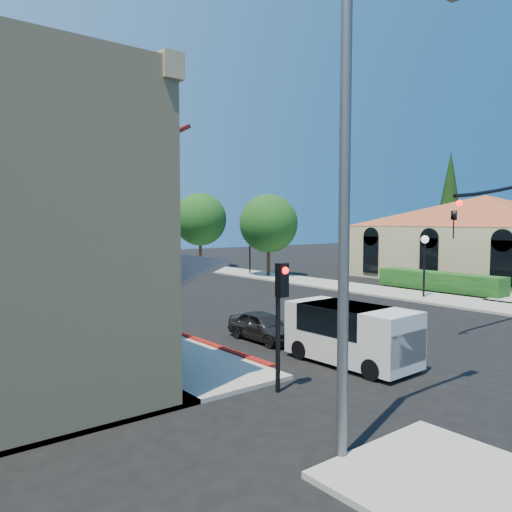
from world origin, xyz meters
TOP-DOWN VIEW (x-y plane):
  - ground at (0.00, 0.00)m, footprint 120.00×120.00m
  - sidewalk_left at (-8.75, 27.00)m, footprint 3.50×50.00m
  - sidewalk_right at (8.75, 27.00)m, footprint 3.50×50.00m
  - curb_red_strip at (-6.90, 8.00)m, footprint 0.25×10.00m
  - mission_building at (21.99, 11.50)m, footprint 30.12×30.12m
  - hedge at (11.70, 9.00)m, footprint 1.40×8.00m
  - conifer_far at (28.00, 18.00)m, footprint 3.20×3.20m
  - street_tree_a at (8.80, 22.00)m, footprint 4.56×4.56m
  - street_tree_b at (8.80, 32.00)m, footprint 4.94×4.94m
  - secondary_signal at (-8.00, 1.41)m, footprint 0.28×0.42m
  - cobra_streetlight at (-9.15, -2.00)m, footprint 3.60×0.25m
  - lamppost_left_near at (-8.50, 8.00)m, footprint 0.44×0.44m
  - lamppost_left_far at (-8.50, 22.00)m, footprint 0.44×0.44m
  - lamppost_right_near at (8.50, 8.00)m, footprint 0.44×0.44m
  - lamppost_right_far at (8.50, 24.00)m, footprint 0.44×0.44m
  - white_van at (-4.61, 1.96)m, footprint 1.89×4.10m
  - parked_car_a at (-4.80, 6.00)m, footprint 1.27×3.15m
  - parked_car_b at (-4.80, 18.24)m, footprint 1.26×3.25m
  - parked_car_c at (-6.20, 25.00)m, footprint 1.97×3.98m
  - parked_car_d at (-4.80, 26.00)m, footprint 2.06×3.93m

SIDE VIEW (x-z plane):
  - ground at x=0.00m, z-range 0.00..0.00m
  - curb_red_strip at x=-6.90m, z-range -0.03..0.03m
  - hedge at x=11.70m, z-range -0.55..0.55m
  - sidewalk_left at x=-8.75m, z-range 0.00..0.12m
  - sidewalk_right at x=8.75m, z-range 0.00..0.12m
  - parked_car_b at x=-4.80m, z-range 0.00..1.05m
  - parked_car_d at x=-4.80m, z-range 0.00..1.06m
  - parked_car_a at x=-4.80m, z-range 0.00..1.07m
  - parked_car_c at x=-6.20m, z-range 0.00..1.11m
  - white_van at x=-4.61m, z-range 0.14..1.94m
  - secondary_signal at x=-8.00m, z-range 0.66..3.98m
  - lamppost_left_near at x=-8.50m, z-range 0.95..4.52m
  - lamppost_left_far at x=-8.50m, z-range 0.95..4.52m
  - lamppost_right_near at x=8.50m, z-range 0.95..4.52m
  - lamppost_right_far at x=8.50m, z-range 0.95..4.52m
  - mission_building at x=21.99m, z-range 0.55..6.95m
  - street_tree_a at x=8.80m, z-range 0.95..7.43m
  - street_tree_b at x=8.80m, z-range 1.03..8.05m
  - cobra_streetlight at x=-9.15m, z-range 0.61..9.92m
  - conifer_far at x=28.00m, z-range 0.86..11.86m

